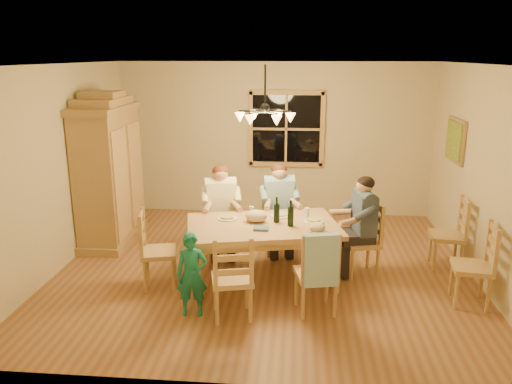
# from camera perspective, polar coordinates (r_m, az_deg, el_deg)

# --- Properties ---
(floor) EXTENTS (5.50, 5.50, 0.00)m
(floor) POSITION_cam_1_polar(r_m,az_deg,el_deg) (6.89, 0.95, -8.68)
(floor) COLOR brown
(floor) RESTS_ON ground
(ceiling) EXTENTS (5.50, 5.00, 0.02)m
(ceiling) POSITION_cam_1_polar(r_m,az_deg,el_deg) (6.29, 1.06, 14.39)
(ceiling) COLOR white
(ceiling) RESTS_ON wall_back
(wall_back) EXTENTS (5.50, 0.02, 2.70)m
(wall_back) POSITION_cam_1_polar(r_m,az_deg,el_deg) (8.90, 2.16, 5.98)
(wall_back) COLOR beige
(wall_back) RESTS_ON floor
(wall_left) EXTENTS (0.02, 5.00, 2.70)m
(wall_left) POSITION_cam_1_polar(r_m,az_deg,el_deg) (7.19, -21.45, 2.60)
(wall_left) COLOR beige
(wall_left) RESTS_ON floor
(wall_right) EXTENTS (0.02, 5.00, 2.70)m
(wall_right) POSITION_cam_1_polar(r_m,az_deg,el_deg) (6.84, 24.65, 1.64)
(wall_right) COLOR beige
(wall_right) RESTS_ON floor
(window) EXTENTS (1.30, 0.06, 1.30)m
(window) POSITION_cam_1_polar(r_m,az_deg,el_deg) (8.83, 3.47, 7.20)
(window) COLOR black
(window) RESTS_ON wall_back
(painting) EXTENTS (0.06, 0.78, 0.64)m
(painting) POSITION_cam_1_polar(r_m,az_deg,el_deg) (7.90, 21.81, 5.50)
(painting) COLOR olive
(painting) RESTS_ON wall_right
(chandelier) EXTENTS (0.77, 0.68, 0.71)m
(chandelier) POSITION_cam_1_polar(r_m,az_deg,el_deg) (6.33, 1.04, 8.74)
(chandelier) COLOR black
(chandelier) RESTS_ON ceiling
(armoire) EXTENTS (0.66, 1.40, 2.30)m
(armoire) POSITION_cam_1_polar(r_m,az_deg,el_deg) (7.87, -16.42, 1.91)
(armoire) COLOR olive
(armoire) RESTS_ON floor
(dining_table) EXTENTS (2.08, 1.53, 0.76)m
(dining_table) POSITION_cam_1_polar(r_m,az_deg,el_deg) (6.31, 0.78, -4.53)
(dining_table) COLOR tan
(dining_table) RESTS_ON floor
(chair_far_left) EXTENTS (0.52, 0.51, 0.99)m
(chair_far_left) POSITION_cam_1_polar(r_m,az_deg,el_deg) (7.21, -3.96, -4.98)
(chair_far_left) COLOR tan
(chair_far_left) RESTS_ON floor
(chair_far_right) EXTENTS (0.52, 0.51, 0.99)m
(chair_far_right) POSITION_cam_1_polar(r_m,az_deg,el_deg) (7.31, 2.59, -4.68)
(chair_far_right) COLOR tan
(chair_far_right) RESTS_ON floor
(chair_near_left) EXTENTS (0.52, 0.51, 0.99)m
(chair_near_left) POSITION_cam_1_polar(r_m,az_deg,el_deg) (5.59, -2.72, -11.29)
(chair_near_left) COLOR tan
(chair_near_left) RESTS_ON floor
(chair_near_right) EXTENTS (0.52, 0.51, 0.99)m
(chair_near_right) POSITION_cam_1_polar(r_m,az_deg,el_deg) (5.74, 6.81, -10.66)
(chair_near_right) COLOR tan
(chair_near_right) RESTS_ON floor
(chair_end_left) EXTENTS (0.51, 0.52, 0.99)m
(chair_end_left) POSITION_cam_1_polar(r_m,az_deg,el_deg) (6.39, -10.96, -8.00)
(chair_end_left) COLOR tan
(chair_end_left) RESTS_ON floor
(chair_end_right) EXTENTS (0.51, 0.52, 0.99)m
(chair_end_right) POSITION_cam_1_polar(r_m,az_deg,el_deg) (6.74, 11.86, -6.79)
(chair_end_right) COLOR tan
(chair_end_right) RESTS_ON floor
(adult_woman) EXTENTS (0.46, 0.49, 0.87)m
(adult_woman) POSITION_cam_1_polar(r_m,az_deg,el_deg) (7.04, -4.04, -0.87)
(adult_woman) COLOR #F6EFBE
(adult_woman) RESTS_ON floor
(adult_plaid_man) EXTENTS (0.46, 0.49, 0.87)m
(adult_plaid_man) POSITION_cam_1_polar(r_m,az_deg,el_deg) (7.14, 2.64, -0.62)
(adult_plaid_man) COLOR teal
(adult_plaid_man) RESTS_ON floor
(adult_slate_man) EXTENTS (0.49, 0.46, 0.87)m
(adult_slate_man) POSITION_cam_1_polar(r_m,az_deg,el_deg) (6.56, 12.12, -2.44)
(adult_slate_man) COLOR #3E4B63
(adult_slate_man) RESTS_ON floor
(towel) EXTENTS (0.39, 0.18, 0.58)m
(towel) POSITION_cam_1_polar(r_m,az_deg,el_deg) (5.41, 7.44, -7.75)
(towel) COLOR #9CC3D3
(towel) RESTS_ON chair_near_right
(wine_bottle_a) EXTENTS (0.08, 0.08, 0.33)m
(wine_bottle_a) POSITION_cam_1_polar(r_m,az_deg,el_deg) (6.30, 2.37, -2.03)
(wine_bottle_a) COLOR black
(wine_bottle_a) RESTS_ON dining_table
(wine_bottle_b) EXTENTS (0.08, 0.08, 0.33)m
(wine_bottle_b) POSITION_cam_1_polar(r_m,az_deg,el_deg) (6.17, 3.98, -2.43)
(wine_bottle_b) COLOR black
(wine_bottle_b) RESTS_ON dining_table
(plate_woman) EXTENTS (0.26, 0.26, 0.02)m
(plate_woman) POSITION_cam_1_polar(r_m,az_deg,el_deg) (6.47, -3.31, -3.01)
(plate_woman) COLOR white
(plate_woman) RESTS_ON dining_table
(plate_plaid) EXTENTS (0.26, 0.26, 0.02)m
(plate_plaid) POSITION_cam_1_polar(r_m,az_deg,el_deg) (6.57, 2.77, -2.73)
(plate_plaid) COLOR white
(plate_plaid) RESTS_ON dining_table
(plate_slate) EXTENTS (0.26, 0.26, 0.02)m
(plate_slate) POSITION_cam_1_polar(r_m,az_deg,el_deg) (6.40, 6.60, -3.32)
(plate_slate) COLOR white
(plate_slate) RESTS_ON dining_table
(wine_glass_a) EXTENTS (0.06, 0.06, 0.14)m
(wine_glass_a) POSITION_cam_1_polar(r_m,az_deg,el_deg) (6.53, -0.51, -2.26)
(wine_glass_a) COLOR silver
(wine_glass_a) RESTS_ON dining_table
(wine_glass_b) EXTENTS (0.06, 0.06, 0.14)m
(wine_glass_b) POSITION_cam_1_polar(r_m,az_deg,el_deg) (6.52, 5.82, -2.38)
(wine_glass_b) COLOR silver
(wine_glass_b) RESTS_ON dining_table
(cap) EXTENTS (0.20, 0.20, 0.11)m
(cap) POSITION_cam_1_polar(r_m,az_deg,el_deg) (6.05, 6.99, -3.99)
(cap) COLOR #CAB387
(cap) RESTS_ON dining_table
(napkin) EXTENTS (0.21, 0.18, 0.03)m
(napkin) POSITION_cam_1_polar(r_m,az_deg,el_deg) (6.07, 0.59, -4.20)
(napkin) COLOR #476383
(napkin) RESTS_ON dining_table
(cloth_bundle) EXTENTS (0.28, 0.22, 0.15)m
(cloth_bundle) POSITION_cam_1_polar(r_m,az_deg,el_deg) (6.33, 0.01, -2.76)
(cloth_bundle) COLOR #C1AA8C
(cloth_bundle) RESTS_ON dining_table
(child) EXTENTS (0.37, 0.26, 0.96)m
(child) POSITION_cam_1_polar(r_m,az_deg,el_deg) (5.60, -7.35, -9.35)
(child) COLOR #1B7A67
(child) RESTS_ON floor
(chair_spare_front) EXTENTS (0.47, 0.49, 0.99)m
(chair_spare_front) POSITION_cam_1_polar(r_m,az_deg,el_deg) (6.37, 23.28, -9.15)
(chair_spare_front) COLOR tan
(chair_spare_front) RESTS_ON floor
(chair_spare_back) EXTENTS (0.45, 0.47, 0.99)m
(chair_spare_back) POSITION_cam_1_polar(r_m,az_deg,el_deg) (7.27, 20.86, -5.84)
(chair_spare_back) COLOR tan
(chair_spare_back) RESTS_ON floor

